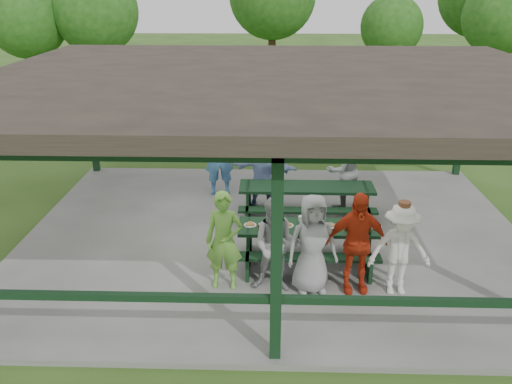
{
  "coord_description": "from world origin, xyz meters",
  "views": [
    {
      "loc": [
        -0.07,
        -9.89,
        4.9
      ],
      "look_at": [
        -0.37,
        -0.3,
        1.13
      ],
      "focal_mm": 38.0,
      "sensor_mm": 36.0,
      "label": 1
    }
  ],
  "objects_px": {
    "picnic_table_near": "(307,240)",
    "spectator_grey": "(344,170)",
    "picnic_table_far": "(306,198)",
    "farm_trailer": "(177,114)",
    "contestant_red": "(356,243)",
    "contestant_grey_mid": "(312,244)",
    "spectator_blue": "(219,156)",
    "contestant_white_fedora": "(400,250)",
    "pickup_truck": "(346,105)",
    "contestant_grey_left": "(276,245)",
    "spectator_lblue": "(263,171)",
    "contestant_green": "(224,241)"
  },
  "relations": [
    {
      "from": "picnic_table_near",
      "to": "picnic_table_far",
      "type": "bearing_deg",
      "value": 87.24
    },
    {
      "from": "contestant_green",
      "to": "spectator_lblue",
      "type": "relative_size",
      "value": 1.04
    },
    {
      "from": "contestant_grey_mid",
      "to": "pickup_truck",
      "type": "height_order",
      "value": "contestant_grey_mid"
    },
    {
      "from": "picnic_table_far",
      "to": "contestant_white_fedora",
      "type": "relative_size",
      "value": 1.76
    },
    {
      "from": "contestant_grey_left",
      "to": "spectator_lblue",
      "type": "xyz_separation_m",
      "value": [
        -0.29,
        3.61,
        0.0
      ]
    },
    {
      "from": "picnic_table_near",
      "to": "contestant_red",
      "type": "xyz_separation_m",
      "value": [
        0.73,
        -0.84,
        0.39
      ]
    },
    {
      "from": "spectator_grey",
      "to": "pickup_truck",
      "type": "relative_size",
      "value": 0.33
    },
    {
      "from": "contestant_red",
      "to": "pickup_truck",
      "type": "relative_size",
      "value": 0.32
    },
    {
      "from": "picnic_table_far",
      "to": "contestant_green",
      "type": "bearing_deg",
      "value": -118.18
    },
    {
      "from": "picnic_table_near",
      "to": "farm_trailer",
      "type": "distance_m",
      "value": 10.26
    },
    {
      "from": "picnic_table_far",
      "to": "contestant_red",
      "type": "bearing_deg",
      "value": -77.44
    },
    {
      "from": "contestant_grey_mid",
      "to": "spectator_grey",
      "type": "xyz_separation_m",
      "value": [
        0.94,
        3.59,
        0.03
      ]
    },
    {
      "from": "contestant_red",
      "to": "pickup_truck",
      "type": "xyz_separation_m",
      "value": [
        1.24,
        11.39,
        -0.22
      ]
    },
    {
      "from": "spectator_lblue",
      "to": "contestant_grey_left",
      "type": "bearing_deg",
      "value": 107.86
    },
    {
      "from": "picnic_table_far",
      "to": "spectator_lblue",
      "type": "bearing_deg",
      "value": 142.05
    },
    {
      "from": "contestant_grey_mid",
      "to": "farm_trailer",
      "type": "distance_m",
      "value": 11.09
    },
    {
      "from": "contestant_red",
      "to": "farm_trailer",
      "type": "xyz_separation_m",
      "value": [
        -4.65,
        10.32,
        -0.35
      ]
    },
    {
      "from": "farm_trailer",
      "to": "pickup_truck",
      "type": "bearing_deg",
      "value": 19.66
    },
    {
      "from": "contestant_white_fedora",
      "to": "pickup_truck",
      "type": "distance_m",
      "value": 11.47
    },
    {
      "from": "picnic_table_far",
      "to": "spectator_blue",
      "type": "height_order",
      "value": "spectator_blue"
    },
    {
      "from": "picnic_table_near",
      "to": "picnic_table_far",
      "type": "height_order",
      "value": "same"
    },
    {
      "from": "picnic_table_far",
      "to": "spectator_blue",
      "type": "bearing_deg",
      "value": 144.69
    },
    {
      "from": "contestant_grey_left",
      "to": "spectator_blue",
      "type": "relative_size",
      "value": 0.85
    },
    {
      "from": "picnic_table_far",
      "to": "spectator_grey",
      "type": "distance_m",
      "value": 1.18
    },
    {
      "from": "picnic_table_near",
      "to": "spectator_grey",
      "type": "xyz_separation_m",
      "value": [
        0.96,
        2.7,
        0.4
      ]
    },
    {
      "from": "picnic_table_near",
      "to": "spectator_grey",
      "type": "bearing_deg",
      "value": 70.5
    },
    {
      "from": "contestant_grey_mid",
      "to": "contestant_red",
      "type": "height_order",
      "value": "contestant_red"
    },
    {
      "from": "contestant_grey_mid",
      "to": "contestant_white_fedora",
      "type": "xyz_separation_m",
      "value": [
        1.4,
        -0.03,
        -0.06
      ]
    },
    {
      "from": "contestant_white_fedora",
      "to": "pickup_truck",
      "type": "height_order",
      "value": "contestant_white_fedora"
    },
    {
      "from": "spectator_blue",
      "to": "spectator_grey",
      "type": "bearing_deg",
      "value": 155.85
    },
    {
      "from": "contestant_grey_mid",
      "to": "spectator_blue",
      "type": "distance_m",
      "value": 4.7
    },
    {
      "from": "picnic_table_far",
      "to": "picnic_table_near",
      "type": "bearing_deg",
      "value": -92.76
    },
    {
      "from": "contestant_green",
      "to": "farm_trailer",
      "type": "relative_size",
      "value": 0.47
    },
    {
      "from": "picnic_table_far",
      "to": "farm_trailer",
      "type": "distance_m",
      "value": 8.49
    },
    {
      "from": "contestant_grey_left",
      "to": "pickup_truck",
      "type": "relative_size",
      "value": 0.31
    },
    {
      "from": "contestant_grey_left",
      "to": "pickup_truck",
      "type": "bearing_deg",
      "value": 84.42
    },
    {
      "from": "picnic_table_near",
      "to": "contestant_grey_mid",
      "type": "relative_size",
      "value": 1.45
    },
    {
      "from": "spectator_grey",
      "to": "farm_trailer",
      "type": "xyz_separation_m",
      "value": [
        -4.87,
        6.78,
        -0.37
      ]
    },
    {
      "from": "contestant_grey_left",
      "to": "farm_trailer",
      "type": "relative_size",
      "value": 0.46
    },
    {
      "from": "picnic_table_far",
      "to": "farm_trailer",
      "type": "xyz_separation_m",
      "value": [
        -4.01,
        7.48,
        0.03
      ]
    },
    {
      "from": "contestant_grey_left",
      "to": "picnic_table_near",
      "type": "bearing_deg",
      "value": 64.36
    },
    {
      "from": "spectator_grey",
      "to": "spectator_blue",
      "type": "bearing_deg",
      "value": -38.51
    },
    {
      "from": "picnic_table_near",
      "to": "contestant_red",
      "type": "height_order",
      "value": "contestant_red"
    },
    {
      "from": "contestant_white_fedora",
      "to": "spectator_blue",
      "type": "relative_size",
      "value": 0.85
    },
    {
      "from": "picnic_table_far",
      "to": "contestant_red",
      "type": "relative_size",
      "value": 1.65
    },
    {
      "from": "pickup_truck",
      "to": "spectator_grey",
      "type": "bearing_deg",
      "value": -170.44
    },
    {
      "from": "picnic_table_far",
      "to": "spectator_lblue",
      "type": "height_order",
      "value": "spectator_lblue"
    },
    {
      "from": "contestant_grey_left",
      "to": "contestant_white_fedora",
      "type": "height_order",
      "value": "contestant_grey_left"
    },
    {
      "from": "contestant_white_fedora",
      "to": "spectator_grey",
      "type": "relative_size",
      "value": 0.92
    },
    {
      "from": "contestant_red",
      "to": "picnic_table_far",
      "type": "bearing_deg",
      "value": 97.6
    }
  ]
}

